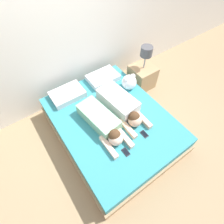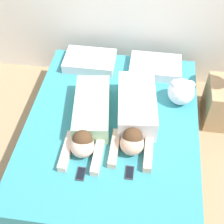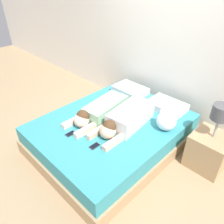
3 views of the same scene
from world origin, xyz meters
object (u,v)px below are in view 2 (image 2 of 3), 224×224
at_px(cell_phone_right, 129,173).
at_px(plush_toy, 181,91).
at_px(pillow_head_right, 155,67).
at_px(bed, 112,137).
at_px(person_left, 89,118).
at_px(cell_phone_left, 81,174).
at_px(person_right, 136,114).
at_px(pillow_head_left, 90,61).

relative_size(cell_phone_right, plush_toy, 0.47).
bearing_deg(pillow_head_right, bed, -114.25).
height_order(pillow_head_right, cell_phone_right, pillow_head_right).
bearing_deg(bed, person_left, -163.64).
xyz_separation_m(cell_phone_left, cell_phone_right, (0.39, 0.07, 0.00)).
bearing_deg(cell_phone_left, pillow_head_right, 68.78).
xyz_separation_m(pillow_head_right, person_left, (-0.56, -0.86, 0.05)).
distance_m(bed, person_left, 0.38).
relative_size(cell_phone_left, plush_toy, 0.47).
bearing_deg(cell_phone_right, person_right, 90.65).
distance_m(cell_phone_left, plush_toy, 1.25).
relative_size(bed, person_right, 2.11).
bearing_deg(pillow_head_right, cell_phone_right, -96.23).
xyz_separation_m(pillow_head_right, cell_phone_left, (-0.54, -1.39, -0.05)).
xyz_separation_m(bed, pillow_head_right, (0.36, 0.80, 0.27)).
bearing_deg(person_left, bed, 16.36).
xyz_separation_m(pillow_head_right, person_right, (-0.15, -0.77, 0.06)).
xyz_separation_m(pillow_head_left, person_right, (0.57, -0.77, 0.06)).
distance_m(pillow_head_left, person_left, 0.88).
xyz_separation_m(person_left, cell_phone_right, (0.42, -0.46, -0.09)).
height_order(bed, cell_phone_right, cell_phone_right).
bearing_deg(plush_toy, person_left, -152.39).
bearing_deg(plush_toy, cell_phone_left, -130.00).
bearing_deg(bed, pillow_head_left, 114.25).
distance_m(pillow_head_right, person_left, 1.03).
distance_m(pillow_head_left, cell_phone_left, 1.40).
bearing_deg(cell_phone_right, pillow_head_left, 113.74).
bearing_deg(plush_toy, pillow_head_right, 121.39).
height_order(pillow_head_left, pillow_head_right, same).
bearing_deg(cell_phone_right, person_left, 132.45).
relative_size(pillow_head_right, cell_phone_left, 4.33).
distance_m(bed, cell_phone_left, 0.65).
bearing_deg(person_right, bed, -169.72).
relative_size(bed, pillow_head_left, 3.84).
height_order(pillow_head_left, person_left, person_left).
height_order(person_left, cell_phone_left, person_left).
relative_size(pillow_head_left, plush_toy, 2.02).
distance_m(pillow_head_left, plush_toy, 1.08).
xyz_separation_m(person_left, plush_toy, (0.83, 0.43, 0.04)).
distance_m(person_right, cell_phone_left, 0.74).
relative_size(person_right, cell_phone_left, 7.88).
distance_m(person_left, cell_phone_right, 0.63).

